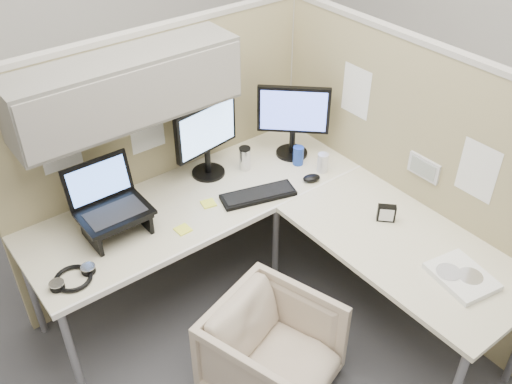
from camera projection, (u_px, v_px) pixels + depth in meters
ground at (268, 332)px, 3.40m from camera, size 4.50×4.50×0.00m
partition_back at (148, 128)px, 3.17m from camera, size 2.00×0.36×1.63m
partition_right at (398, 172)px, 3.31m from camera, size 0.07×2.03×1.63m
desk at (273, 225)px, 3.13m from camera, size 2.00×1.98×0.73m
office_chair at (273, 349)px, 2.93m from camera, size 0.72×0.70×0.60m
monitor_left at (206, 134)px, 3.29m from camera, size 0.44×0.20×0.47m
monitor_right at (293, 116)px, 3.47m from camera, size 0.34×0.33×0.47m
laptop_station at (111, 209)px, 2.94m from camera, size 0.36×0.31×0.38m
keyboard at (258, 195)px, 3.26m from camera, size 0.45×0.26×0.02m
mouse at (312, 178)px, 3.38m from camera, size 0.13×0.10×0.04m
travel_mug at (245, 158)px, 3.45m from camera, size 0.07×0.07×0.15m
soda_can_green at (323, 163)px, 3.44m from camera, size 0.07×0.07×0.12m
soda_can_silver at (298, 156)px, 3.51m from camera, size 0.07×0.07×0.12m
sticky_note_a at (183, 230)px, 3.03m from camera, size 0.08×0.08×0.01m
sticky_note_d at (208, 203)px, 3.21m from camera, size 0.09×0.09×0.01m
headphones at (73, 278)px, 2.72m from camera, size 0.23×0.20×0.03m
paper_stack at (462, 276)px, 2.73m from camera, size 0.28×0.33×0.03m
desk_clock at (386, 213)px, 3.07m from camera, size 0.10×0.10×0.10m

